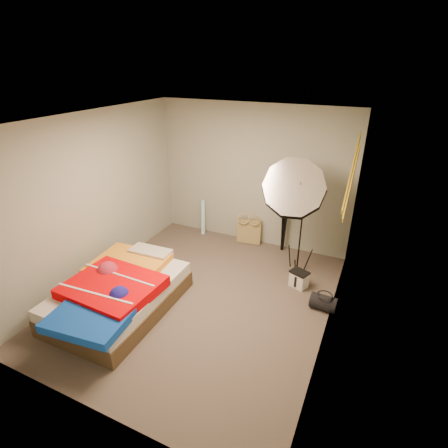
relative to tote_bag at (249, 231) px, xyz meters
The scene contains 15 objects.
floor 1.91m from the tote_bag, 90.50° to the right, with size 4.00×4.00×0.00m, color brown.
ceiling 2.97m from the tote_bag, 90.50° to the right, with size 4.00×4.00×0.00m, color silver.
wall_back 1.03m from the tote_bag, 99.46° to the left, with size 3.50×3.50×0.00m, color gray.
wall_front 4.03m from the tote_bag, 90.24° to the right, with size 3.50×3.50×0.00m, color gray.
wall_left 2.79m from the tote_bag, 132.92° to the right, with size 4.00×4.00×0.00m, color gray.
wall_right 2.77m from the tote_bag, 47.63° to the right, with size 4.00×4.00×0.00m, color gray.
tote_bag is the anchor object (origin of this frame).
wrapping_roll 0.96m from the tote_bag, behind, with size 0.08×0.08×0.67m, color #5ABCD9.
camera_case 1.57m from the tote_bag, 40.37° to the right, with size 0.24×0.17×0.24m, color silver.
duffel_bag 2.15m from the tote_bag, 40.52° to the right, with size 0.22×0.22×0.35m, color black.
wall_stripe_upper 2.76m from the tote_bag, 37.19° to the right, with size 0.02×1.10×0.10m, color gold.
wall_stripe_lower 2.52m from the tote_bag, 31.50° to the right, with size 0.02×1.10×0.10m, color gold.
bed 2.72m from the tote_bag, 109.41° to the right, with size 1.34×2.01×0.53m.
photo_umbrella 1.65m from the tote_bag, 36.49° to the right, with size 1.10×0.79×1.97m.
camera_tripod 0.81m from the tote_bag, ahead, with size 0.07×0.07×1.22m.
Camera 1 is at (2.03, -3.57, 3.14)m, focal length 28.00 mm.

